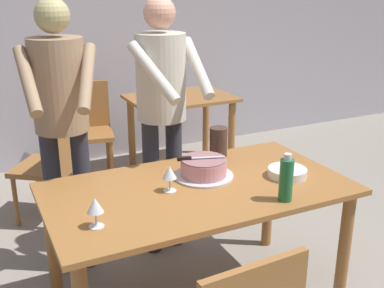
% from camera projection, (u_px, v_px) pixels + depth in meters
% --- Properties ---
extents(back_wall, '(10.00, 0.12, 2.70)m').
position_uv_depth(back_wall, '(76.00, 30.00, 4.63)').
color(back_wall, '#ADA8B2').
rests_on(back_wall, ground_plane).
extents(main_dining_table, '(1.63, 0.89, 0.75)m').
position_uv_depth(main_dining_table, '(198.00, 204.00, 2.57)').
color(main_dining_table, '#9E6633').
rests_on(main_dining_table, ground_plane).
extents(cake_on_platter, '(0.34, 0.34, 0.11)m').
position_uv_depth(cake_on_platter, '(204.00, 168.00, 2.64)').
color(cake_on_platter, silver).
rests_on(cake_on_platter, main_dining_table).
extents(cake_knife, '(0.26, 0.10, 0.02)m').
position_uv_depth(cake_knife, '(191.00, 158.00, 2.61)').
color(cake_knife, silver).
rests_on(cake_knife, cake_on_platter).
extents(plate_stack, '(0.22, 0.22, 0.05)m').
position_uv_depth(plate_stack, '(287.00, 173.00, 2.65)').
color(plate_stack, white).
rests_on(plate_stack, main_dining_table).
extents(wine_glass_near, '(0.08, 0.08, 0.14)m').
position_uv_depth(wine_glass_near, '(169.00, 173.00, 2.44)').
color(wine_glass_near, silver).
rests_on(wine_glass_near, main_dining_table).
extents(wine_glass_far, '(0.08, 0.08, 0.14)m').
position_uv_depth(wine_glass_far, '(95.00, 206.00, 2.08)').
color(wine_glass_far, silver).
rests_on(wine_glass_far, main_dining_table).
extents(water_bottle, '(0.07, 0.07, 0.25)m').
position_uv_depth(water_bottle, '(286.00, 179.00, 2.34)').
color(water_bottle, '#1E6B38').
rests_on(water_bottle, main_dining_table).
extents(hurricane_lamp, '(0.11, 0.11, 0.21)m').
position_uv_depth(hurricane_lamp, '(218.00, 144.00, 2.88)').
color(hurricane_lamp, black).
rests_on(hurricane_lamp, main_dining_table).
extents(person_cutting_cake, '(0.46, 0.57, 1.72)m').
position_uv_depth(person_cutting_cake, '(162.00, 100.00, 3.02)').
color(person_cutting_cake, '#2D2D38').
rests_on(person_cutting_cake, ground_plane).
extents(person_standing_beside, '(0.46, 0.57, 1.72)m').
position_uv_depth(person_standing_beside, '(61.00, 110.00, 2.78)').
color(person_standing_beside, '#2D2D38').
rests_on(person_standing_beside, ground_plane).
extents(background_table, '(1.00, 0.70, 0.74)m').
position_uv_depth(background_table, '(181.00, 113.00, 4.62)').
color(background_table, '#9E6633').
rests_on(background_table, ground_plane).
extents(background_chair_0, '(0.61, 0.61, 0.90)m').
position_uv_depth(background_chair_0, '(54.00, 160.00, 3.62)').
color(background_chair_0, '#9E6633').
rests_on(background_chair_0, ground_plane).
extents(background_chair_1, '(0.51, 0.51, 0.90)m').
position_uv_depth(background_chair_1, '(88.00, 126.00, 4.49)').
color(background_chair_1, '#9E6633').
rests_on(background_chair_1, ground_plane).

